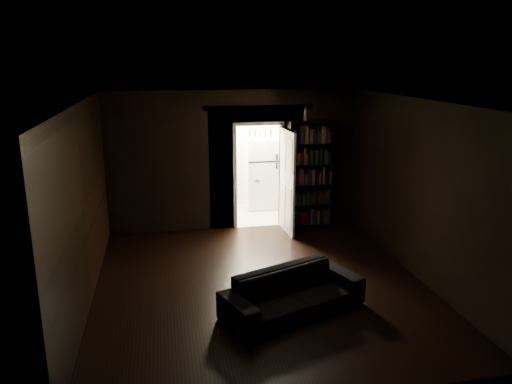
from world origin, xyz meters
TOP-DOWN VIEW (x-y plane):
  - ground at (0.00, 0.00)m, footprint 5.50×5.50m
  - room_walls at (-0.01, 1.07)m, footprint 5.02×5.61m
  - kitchen_alcove at (0.50, 3.87)m, footprint 2.20×1.80m
  - sofa at (0.27, -0.90)m, footprint 2.16×1.53m
  - bookshelf at (1.52, 2.55)m, footprint 0.95×0.51m
  - refrigerator at (0.83, 4.11)m, footprint 0.87×0.82m
  - door at (0.99, 2.31)m, footprint 0.10×0.85m
  - figurine at (1.40, 2.57)m, footprint 0.10×0.10m
  - bottles at (0.81, 4.12)m, footprint 0.59×0.17m

SIDE VIEW (x-z plane):
  - ground at x=0.00m, z-range 0.00..0.00m
  - sofa at x=0.27m, z-range 0.00..0.76m
  - refrigerator at x=0.83m, z-range 0.00..1.65m
  - door at x=0.99m, z-range 0.00..2.05m
  - bookshelf at x=1.52m, z-range 0.00..2.20m
  - kitchen_alcove at x=0.50m, z-range -0.09..2.51m
  - room_walls at x=-0.01m, z-range 0.26..3.10m
  - bottles at x=0.81m, z-range 1.65..1.89m
  - figurine at x=1.40m, z-range 2.20..2.47m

